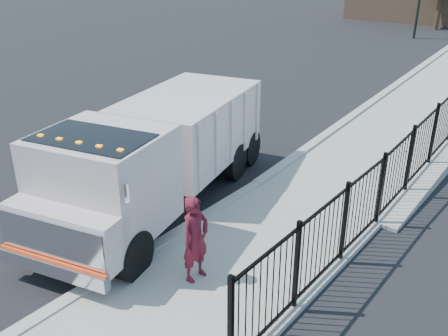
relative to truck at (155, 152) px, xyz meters
The scene contains 5 objects.
ground 2.54m from the truck, 44.16° to the right, with size 120.00×120.00×0.00m, color black.
sidewalk 5.00m from the truck, 45.29° to the right, with size 3.55×12.00×0.12m, color #9E998E.
curb 3.97m from the truck, 67.20° to the right, with size 0.30×12.00×0.16m, color #ADAAA3.
truck is the anchor object (origin of this frame).
worker 3.49m from the truck, 32.13° to the right, with size 0.67×0.44×1.84m, color maroon.
Camera 1 is at (7.15, -6.81, 6.39)m, focal length 40.00 mm.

